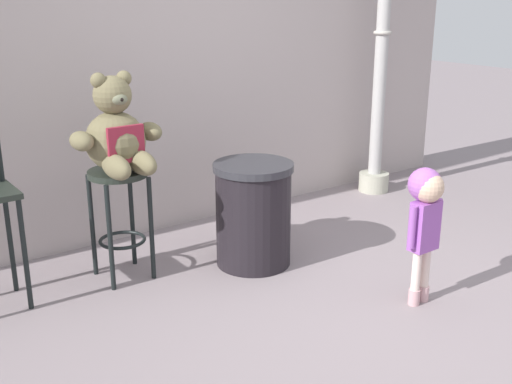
% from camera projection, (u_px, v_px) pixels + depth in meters
% --- Properties ---
extents(ground_plane, '(24.00, 24.00, 0.00)m').
position_uv_depth(ground_plane, '(350.00, 309.00, 3.89)').
color(ground_plane, gray).
extents(bar_stool_with_teddy, '(0.39, 0.39, 0.76)m').
position_uv_depth(bar_stool_with_teddy, '(120.00, 202.00, 4.17)').
color(bar_stool_with_teddy, '#222922').
rests_on(bar_stool_with_teddy, ground_plane).
extents(teddy_bear, '(0.61, 0.54, 0.64)m').
position_uv_depth(teddy_bear, '(117.00, 136.00, 4.01)').
color(teddy_bear, '#6D6445').
rests_on(teddy_bear, bar_stool_with_teddy).
extents(child_walking, '(0.28, 0.22, 0.87)m').
position_uv_depth(child_walking, '(425.00, 207.00, 3.78)').
color(child_walking, '#C99B9F').
rests_on(child_walking, ground_plane).
extents(trash_bin, '(0.56, 0.56, 0.74)m').
position_uv_depth(trash_bin, '(253.00, 214.00, 4.43)').
color(trash_bin, black).
rests_on(trash_bin, ground_plane).
extents(lamppost, '(0.29, 0.29, 2.59)m').
position_uv_depth(lamppost, '(379.00, 87.00, 5.86)').
color(lamppost, '#ADAC98').
rests_on(lamppost, ground_plane).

